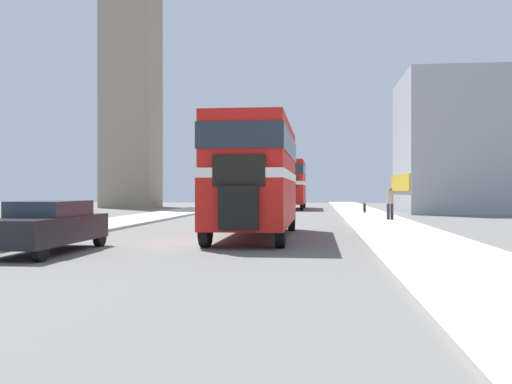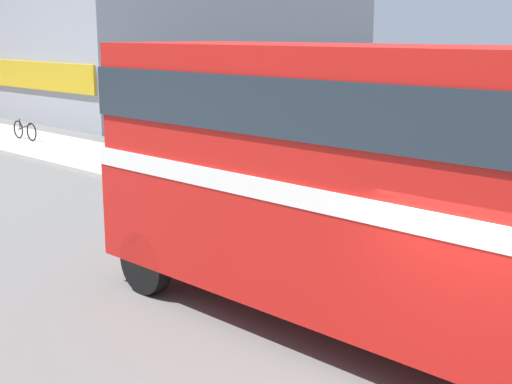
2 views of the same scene
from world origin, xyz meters
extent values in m
plane|color=slate|center=(0.00, 0.00, 0.00)|extent=(120.00, 120.00, 0.00)
cube|color=#B7B2A8|center=(6.75, 0.00, 0.06)|extent=(3.50, 120.00, 0.12)
cube|color=#B7B2A8|center=(-6.75, 0.00, 0.06)|extent=(3.50, 120.00, 0.12)
cube|color=red|center=(1.32, 2.27, 1.29)|extent=(2.54, 9.06, 1.57)
cube|color=white|center=(1.32, 2.27, 2.22)|extent=(2.56, 9.11, 0.29)
cube|color=red|center=(1.32, 2.27, 3.22)|extent=(2.48, 8.88, 1.71)
cube|color=#232D38|center=(1.32, 2.27, 3.30)|extent=(2.56, 8.97, 0.77)
cube|color=black|center=(1.32, -2.36, 1.21)|extent=(1.14, 0.20, 1.26)
cube|color=black|center=(1.32, -2.23, 2.28)|extent=(1.52, 0.12, 0.91)
cylinder|color=black|center=(0.20, -1.41, 0.53)|extent=(0.28, 1.07, 1.07)
cylinder|color=black|center=(2.45, -1.41, 0.53)|extent=(0.28, 1.07, 1.07)
cylinder|color=black|center=(0.20, 5.84, 0.53)|extent=(0.28, 1.07, 1.07)
cylinder|color=black|center=(2.45, 5.84, 0.53)|extent=(0.28, 1.07, 1.07)
cube|color=red|center=(1.13, 33.62, 1.34)|extent=(2.43, 9.74, 1.68)
cube|color=white|center=(1.13, 33.62, 2.34)|extent=(2.45, 9.79, 0.30)
cube|color=red|center=(1.13, 33.62, 3.40)|extent=(2.38, 9.55, 1.83)
cube|color=#232D38|center=(1.13, 33.62, 3.49)|extent=(2.45, 9.65, 0.82)
cube|color=black|center=(1.13, 28.65, 1.26)|extent=(1.09, 0.20, 1.34)
cube|color=black|center=(1.13, 28.79, 2.40)|extent=(1.46, 0.12, 0.98)
cylinder|color=black|center=(0.06, 29.61, 0.53)|extent=(0.28, 1.07, 1.07)
cylinder|color=black|center=(2.20, 29.61, 0.53)|extent=(0.28, 1.07, 1.07)
cylinder|color=black|center=(0.06, 37.54, 0.53)|extent=(0.28, 1.07, 1.07)
cylinder|color=black|center=(2.20, 37.54, 0.53)|extent=(0.28, 1.07, 1.07)
cube|color=black|center=(-3.79, -3.43, 0.64)|extent=(1.68, 4.64, 0.71)
cube|color=#232D38|center=(-3.79, -3.25, 1.21)|extent=(1.48, 2.41, 0.42)
cylinder|color=black|center=(-3.05, -5.30, 0.32)|extent=(0.20, 0.64, 0.64)
cylinder|color=black|center=(-4.53, -1.56, 0.32)|extent=(0.20, 0.64, 0.64)
cylinder|color=black|center=(-3.05, -1.56, 0.32)|extent=(0.20, 0.64, 0.64)
cylinder|color=#282833|center=(7.37, 13.32, 0.55)|extent=(0.16, 0.16, 0.85)
cylinder|color=#282833|center=(7.56, 13.32, 0.55)|extent=(0.16, 0.16, 0.85)
cylinder|color=tan|center=(7.47, 13.32, 1.31)|extent=(0.36, 0.36, 0.68)
sphere|color=#9E7051|center=(7.47, 13.32, 1.77)|extent=(0.23, 0.23, 0.23)
torus|color=black|center=(6.82, 21.89, 0.48)|extent=(0.05, 0.71, 0.71)
torus|color=black|center=(6.82, 22.94, 0.48)|extent=(0.05, 0.71, 0.71)
cylinder|color=black|center=(6.82, 22.42, 0.62)|extent=(0.04, 1.06, 0.34)
cylinder|color=black|center=(6.82, 22.79, 0.69)|extent=(0.04, 0.04, 0.43)
cube|color=gray|center=(-14.92, 36.73, 13.89)|extent=(5.03, 5.03, 27.79)
cube|color=gold|center=(9.88, 26.71, 2.28)|extent=(0.12, 9.27, 1.25)
camera|label=1|loc=(3.56, -18.27, 1.72)|focal=40.00mm
camera|label=2|loc=(-6.52, -3.31, 4.25)|focal=50.00mm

